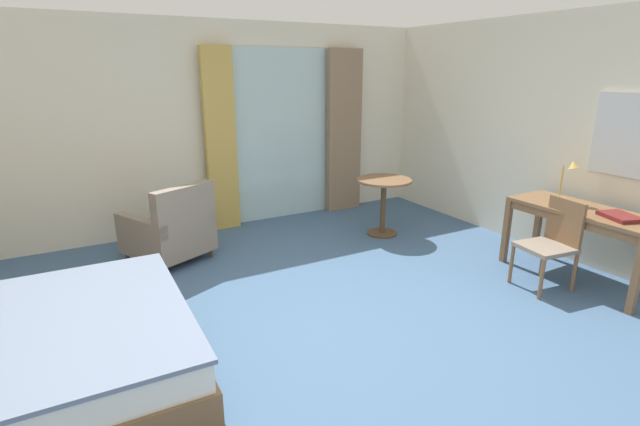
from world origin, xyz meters
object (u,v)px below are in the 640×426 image
Objects in this scene: armchair_by_window at (170,231)px; round_cafe_table at (384,194)px; bed at (17,361)px; desk_lamp at (569,175)px; writing_desk at (585,218)px; closed_book at (620,217)px; desk_chair at (553,240)px.

armchair_by_window is 2.59m from round_cafe_table.
bed is 4.94m from desk_lamp.
bed is at bearing 172.63° from writing_desk.
desk_lamp is (4.87, -0.35, 0.75)m from bed.
writing_desk is 4.34× the size of closed_book.
desk_chair reaches higher than closed_book.
armchair_by_window reaches higher than closed_book.
armchair_by_window is 1.42× the size of round_cafe_table.
bed is 6.34× the size of closed_book.
writing_desk is at bearing -5.38° from desk_chair.
round_cafe_table is at bearing 104.26° from desk_chair.
desk_chair is 0.74m from desk_lamp.
closed_book reaches higher than writing_desk.
bed is 1.46× the size of writing_desk.
writing_desk is 0.43m from desk_chair.
bed reaches higher than round_cafe_table.
desk_chair is at bearing -7.55° from bed.
writing_desk is at bearing 104.27° from closed_book.
round_cafe_table is at bearing 20.01° from bed.
armchair_by_window is at bearing 144.38° from writing_desk.
desk_lamp is 0.62× the size of round_cafe_table.
closed_book is at bearing -39.30° from armchair_by_window.
desk_chair is at bearing -152.59° from desk_lamp.
bed is at bearing -159.99° from round_cafe_table.
closed_book reaches higher than round_cafe_table.
closed_book is at bearing -11.26° from bed.
desk_lamp is 1.38× the size of closed_book.
armchair_by_window reaches higher than round_cafe_table.
closed_book is 4.45m from armchair_by_window.
bed reaches higher than writing_desk.
writing_desk is 4.26m from armchair_by_window.
desk_lamp reaches higher than closed_book.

